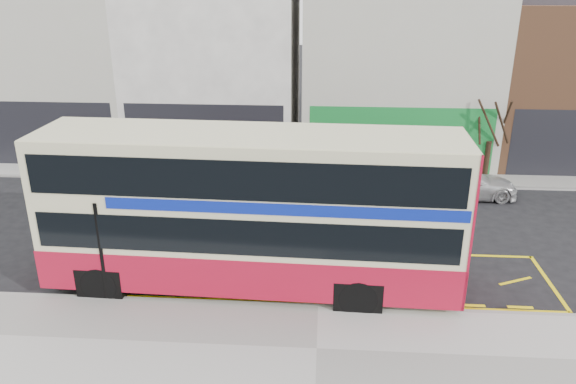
# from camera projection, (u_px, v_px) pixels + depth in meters

# --- Properties ---
(ground) EXTENTS (120.00, 120.00, 0.00)m
(ground) POSITION_uv_depth(u_px,v_px,m) (318.00, 302.00, 16.04)
(ground) COLOR black
(ground) RESTS_ON ground
(pavement) EXTENTS (40.00, 4.00, 0.15)m
(pavement) POSITION_uv_depth(u_px,v_px,m) (317.00, 351.00, 13.88)
(pavement) COLOR #A8A59F
(pavement) RESTS_ON ground
(kerb) EXTENTS (40.00, 0.15, 0.15)m
(kerb) POSITION_uv_depth(u_px,v_px,m) (318.00, 307.00, 15.67)
(kerb) COLOR gray
(kerb) RESTS_ON ground
(far_pavement) EXTENTS (50.00, 3.00, 0.15)m
(far_pavement) POSITION_uv_depth(u_px,v_px,m) (322.00, 172.00, 26.22)
(far_pavement) COLOR #A8A59F
(far_pavement) RESTS_ON ground
(road_markings) EXTENTS (14.00, 3.40, 0.01)m
(road_markings) POSITION_uv_depth(u_px,v_px,m) (319.00, 274.00, 17.53)
(road_markings) COLOR yellow
(road_markings) RESTS_ON ground
(terrace_far_left) EXTENTS (8.00, 8.01, 10.80)m
(terrace_far_left) POSITION_uv_depth(u_px,v_px,m) (65.00, 54.00, 29.03)
(terrace_far_left) COLOR #BAB7A9
(terrace_far_left) RESTS_ON ground
(terrace_left) EXTENTS (8.00, 8.01, 11.80)m
(terrace_left) POSITION_uv_depth(u_px,v_px,m) (217.00, 45.00, 28.34)
(terrace_left) COLOR white
(terrace_left) RESTS_ON ground
(terrace_green_shop) EXTENTS (9.00, 8.01, 11.30)m
(terrace_green_shop) POSITION_uv_depth(u_px,v_px,m) (396.00, 52.00, 27.87)
(terrace_green_shop) COLOR #BAB7A9
(terrace_green_shop) RESTS_ON ground
(double_decker_bus) EXTENTS (11.94, 3.10, 4.74)m
(double_decker_bus) POSITION_uv_depth(u_px,v_px,m) (252.00, 210.00, 15.99)
(double_decker_bus) COLOR beige
(double_decker_bus) RESTS_ON ground
(bus_stop_post) EXTENTS (0.73, 0.14, 2.94)m
(bus_stop_post) POSITION_uv_depth(u_px,v_px,m) (103.00, 242.00, 15.35)
(bus_stop_post) COLOR black
(bus_stop_post) RESTS_ON pavement
(car_silver) EXTENTS (3.83, 1.61, 1.29)m
(car_silver) POSITION_uv_depth(u_px,v_px,m) (95.00, 166.00, 25.23)
(car_silver) COLOR #B5B4B9
(car_silver) RESTS_ON ground
(car_grey) EXTENTS (4.24, 2.02, 1.34)m
(car_grey) POSITION_uv_depth(u_px,v_px,m) (250.00, 175.00, 24.04)
(car_grey) COLOR #42454A
(car_grey) RESTS_ON ground
(car_white) EXTENTS (4.40, 1.98, 1.25)m
(car_white) POSITION_uv_depth(u_px,v_px,m) (464.00, 183.00, 23.33)
(car_white) COLOR silver
(car_white) RESTS_ON ground
(street_tree_right) EXTENTS (2.18, 2.18, 4.70)m
(street_tree_right) POSITION_uv_depth(u_px,v_px,m) (494.00, 109.00, 24.56)
(street_tree_right) COLOR black
(street_tree_right) RESTS_ON ground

